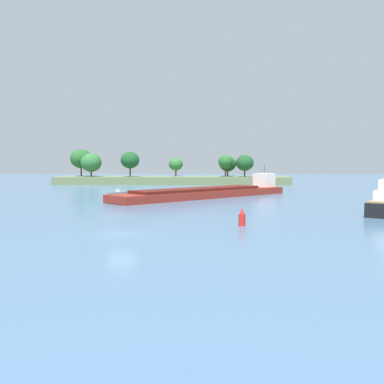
% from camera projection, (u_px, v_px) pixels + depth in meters
% --- Properties ---
extents(ground_plane, '(400.00, 400.00, 0.00)m').
position_uv_depth(ground_plane, '(122.00, 234.00, 38.52)').
color(ground_plane, '#476B8E').
extents(treeline_island, '(67.86, 13.73, 10.40)m').
position_uv_depth(treeline_island, '(165.00, 174.00, 127.86)').
color(treeline_island, '#66754C').
rests_on(treeline_island, ground).
extents(cargo_barge, '(32.51, 31.01, 5.91)m').
position_uv_depth(cargo_barge, '(208.00, 192.00, 79.29)').
color(cargo_barge, maroon).
rests_on(cargo_barge, ground).
extents(fishing_skiff, '(4.78, 5.20, 0.92)m').
position_uv_depth(fishing_skiff, '(120.00, 193.00, 87.78)').
color(fishing_skiff, slate).
rests_on(fishing_skiff, ground).
extents(channel_buoy_red, '(0.70, 0.70, 1.90)m').
position_uv_depth(channel_buoy_red, '(242.00, 218.00, 43.69)').
color(channel_buoy_red, red).
rests_on(channel_buoy_red, ground).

